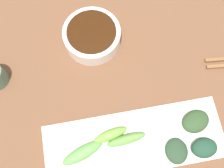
{
  "coord_description": "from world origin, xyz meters",
  "views": [
    {
      "loc": [
        0.2,
        -0.04,
        0.64
      ],
      "look_at": [
        -0.0,
        -0.01,
        0.05
      ],
      "focal_mm": 43.83,
      "sensor_mm": 36.0,
      "label": 1
    }
  ],
  "objects": [
    {
      "name": "sauce_bowl",
      "position": [
        -0.14,
        -0.03,
        0.05
      ],
      "size": [
        0.14,
        0.14,
        0.05
      ],
      "color": "white",
      "rests_on": "tabletop"
    },
    {
      "name": "broccoli_stalk_2",
      "position": [
        0.14,
        -0.1,
        0.04
      ],
      "size": [
        0.06,
        0.1,
        0.02
      ],
      "primitive_type": "ellipsoid",
      "rotation": [
        0.0,
        0.0,
        0.33
      ],
      "color": "#64A452",
      "rests_on": "serving_plate"
    },
    {
      "name": "broccoli_leafy_4",
      "position": [
        0.12,
        0.16,
        0.04
      ],
      "size": [
        0.07,
        0.08,
        0.02
      ],
      "primitive_type": "ellipsoid",
      "rotation": [
        0.0,
        0.0,
        0.33
      ],
      "color": "#304E2B",
      "rests_on": "serving_plate"
    },
    {
      "name": "broccoli_stalk_1",
      "position": [
        0.11,
        -0.03,
        0.04
      ],
      "size": [
        0.04,
        0.08,
        0.02
      ],
      "primitive_type": "ellipsoid",
      "rotation": [
        0.0,
        0.0,
        0.2
      ],
      "color": "#76B446",
      "rests_on": "serving_plate"
    },
    {
      "name": "broccoli_leafy_5",
      "position": [
        0.17,
        0.1,
        0.04
      ],
      "size": [
        0.06,
        0.05,
        0.02
      ],
      "primitive_type": "ellipsoid",
      "rotation": [
        0.0,
        0.0,
        -0.12
      ],
      "color": "#29452C",
      "rests_on": "serving_plate"
    },
    {
      "name": "broccoli_leafy_0",
      "position": [
        0.17,
        0.16,
        0.04
      ],
      "size": [
        0.04,
        0.06,
        0.03
      ],
      "primitive_type": "ellipsoid",
      "rotation": [
        0.0,
        0.0,
        0.01
      ],
      "color": "#214633",
      "rests_on": "serving_plate"
    },
    {
      "name": "tabletop",
      "position": [
        0.0,
        0.0,
        0.01
      ],
      "size": [
        2.1,
        2.1,
        0.02
      ],
      "primitive_type": "cube",
      "color": "brown",
      "rests_on": "ground"
    },
    {
      "name": "broccoli_stalk_3",
      "position": [
        0.13,
        0.0,
        0.05
      ],
      "size": [
        0.03,
        0.09,
        0.03
      ],
      "primitive_type": "ellipsoid",
      "rotation": [
        0.0,
        0.0,
        0.1
      ],
      "color": "#6CAB4C",
      "rests_on": "serving_plate"
    },
    {
      "name": "serving_plate",
      "position": [
        0.13,
        0.02,
        0.03
      ],
      "size": [
        0.14,
        0.4,
        0.01
      ],
      "primitive_type": "cube",
      "color": "white",
      "rests_on": "tabletop"
    }
  ]
}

